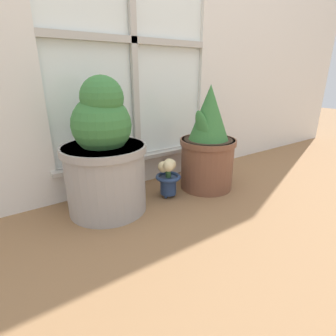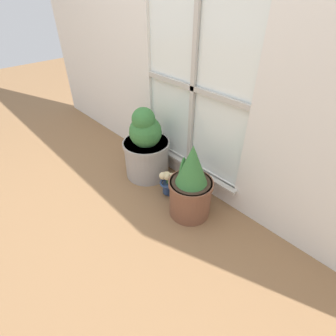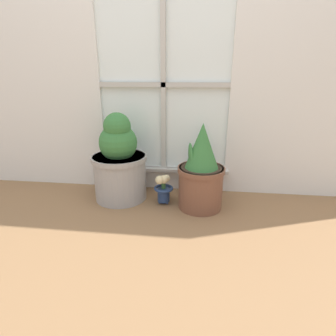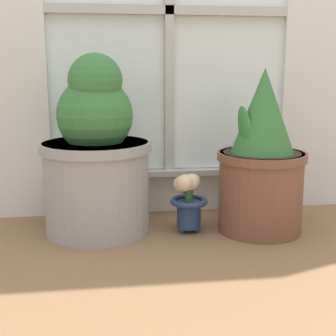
{
  "view_description": "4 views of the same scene",
  "coord_description": "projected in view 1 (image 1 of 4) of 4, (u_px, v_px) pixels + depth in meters",
  "views": [
    {
      "loc": [
        -0.74,
        -0.9,
        0.66
      ],
      "look_at": [
        0.03,
        0.22,
        0.17
      ],
      "focal_mm": 28.0,
      "sensor_mm": 36.0,
      "label": 1
    },
    {
      "loc": [
        1.26,
        -0.92,
        1.49
      ],
      "look_at": [
        0.06,
        0.19,
        0.3
      ],
      "focal_mm": 28.0,
      "sensor_mm": 36.0,
      "label": 2
    },
    {
      "loc": [
        0.28,
        -1.53,
        0.91
      ],
      "look_at": [
        0.07,
        0.19,
        0.29
      ],
      "focal_mm": 28.0,
      "sensor_mm": 36.0,
      "label": 3
    },
    {
      "loc": [
        -0.27,
        -1.44,
        0.6
      ],
      "look_at": [
        -0.05,
        0.2,
        0.25
      ],
      "focal_mm": 50.0,
      "sensor_mm": 36.0,
      "label": 4
    }
  ],
  "objects": [
    {
      "name": "ground_plane",
      "position": [
        187.0,
        213.0,
        1.32
      ],
      "size": [
        10.0,
        10.0,
        0.0
      ],
      "primitive_type": "plane",
      "color": "olive"
    },
    {
      "name": "potted_plant_right",
      "position": [
        208.0,
        146.0,
        1.54
      ],
      "size": [
        0.33,
        0.33,
        0.61
      ],
      "color": "brown",
      "rests_on": "ground_plane"
    },
    {
      "name": "flower_vase",
      "position": [
        168.0,
        175.0,
        1.46
      ],
      "size": [
        0.14,
        0.14,
        0.23
      ],
      "color": "navy",
      "rests_on": "ground_plane"
    },
    {
      "name": "potted_plant_left",
      "position": [
        105.0,
        157.0,
        1.27
      ],
      "size": [
        0.41,
        0.41,
        0.66
      ],
      "color": "#9E9993",
      "rests_on": "ground_plane"
    }
  ]
}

